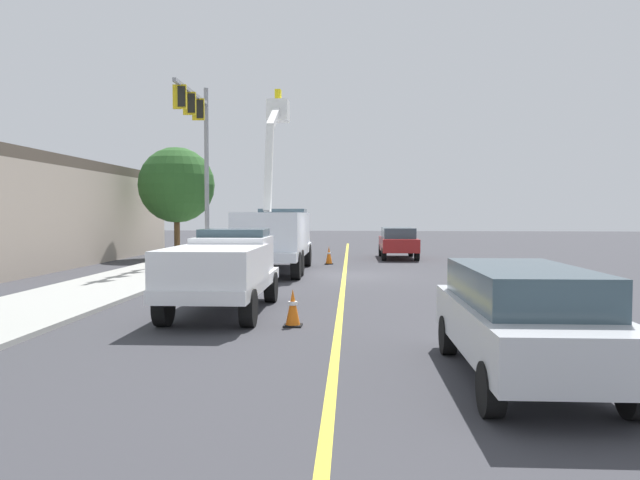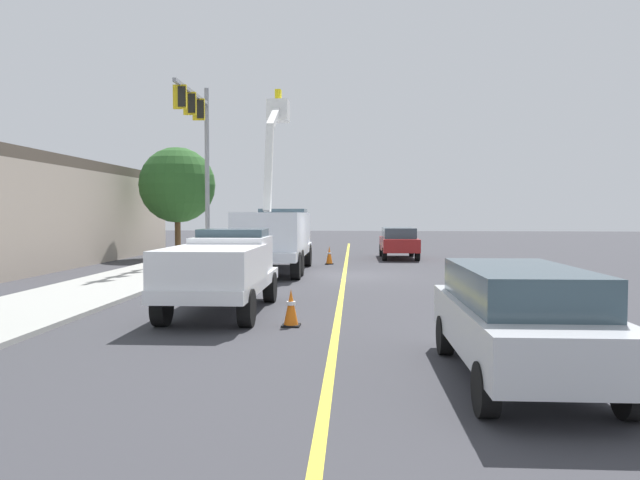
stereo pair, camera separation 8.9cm
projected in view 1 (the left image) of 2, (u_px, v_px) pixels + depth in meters
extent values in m
plane|color=#38383D|center=(344.00, 276.00, 23.92)|extent=(120.00, 120.00, 0.00)
cube|color=#9E9E99|center=(150.00, 273.00, 24.33)|extent=(60.08, 5.27, 0.12)
cube|color=yellow|center=(344.00, 275.00, 23.92)|extent=(49.99, 1.55, 0.01)
cube|color=white|center=(276.00, 251.00, 25.24)|extent=(8.27, 2.73, 0.36)
cube|color=white|center=(283.00, 231.00, 27.82)|extent=(2.69, 2.42, 1.60)
cube|color=#384C56|center=(283.00, 216.00, 27.99)|extent=(1.86, 2.15, 0.64)
cube|color=white|center=(272.00, 235.00, 24.23)|extent=(5.32, 2.65, 1.80)
cube|color=white|center=(269.00, 168.00, 23.04)|extent=(1.09, 0.29, 3.37)
cube|color=white|center=(274.00, 117.00, 24.47)|extent=(2.37, 0.30, 1.38)
cube|color=white|center=(278.00, 111.00, 25.57)|extent=(0.90, 0.90, 0.90)
cube|color=yellow|center=(278.00, 97.00, 25.54)|extent=(0.36, 0.24, 0.60)
cylinder|color=black|center=(259.00, 255.00, 28.18)|extent=(1.05, 0.37, 1.04)
cylinder|color=black|center=(307.00, 255.00, 28.06)|extent=(1.05, 0.37, 1.04)
cylinder|color=black|center=(243.00, 263.00, 23.84)|extent=(1.05, 0.37, 1.04)
cylinder|color=black|center=(299.00, 263.00, 23.73)|extent=(1.05, 0.37, 1.04)
cylinder|color=black|center=(236.00, 266.00, 22.54)|extent=(1.05, 0.37, 1.04)
cylinder|color=black|center=(296.00, 266.00, 22.42)|extent=(1.05, 0.37, 1.04)
cube|color=white|center=(224.00, 283.00, 14.98)|extent=(5.66, 2.26, 0.30)
cube|color=white|center=(233.00, 257.00, 16.19)|extent=(2.07, 1.99, 1.10)
cube|color=#384C56|center=(234.00, 239.00, 16.37)|extent=(1.39, 1.80, 0.56)
cube|color=white|center=(214.00, 271.00, 13.96)|extent=(3.42, 2.19, 1.10)
cylinder|color=black|center=(204.00, 287.00, 16.89)|extent=(0.85, 0.32, 0.84)
cylinder|color=black|center=(271.00, 287.00, 16.79)|extent=(0.85, 0.32, 0.84)
cylinder|color=black|center=(163.00, 307.00, 13.20)|extent=(0.85, 0.32, 0.84)
cylinder|color=black|center=(248.00, 308.00, 13.11)|extent=(0.85, 0.32, 0.84)
cube|color=maroon|center=(398.00, 244.00, 32.91)|extent=(4.85, 2.03, 0.70)
cube|color=#384C56|center=(398.00, 233.00, 33.04)|extent=(3.50, 1.77, 0.60)
cylinder|color=black|center=(417.00, 254.00, 31.26)|extent=(0.69, 0.26, 0.68)
cylinder|color=black|center=(384.00, 254.00, 31.35)|extent=(0.69, 0.26, 0.68)
cylinder|color=black|center=(411.00, 250.00, 34.52)|extent=(0.69, 0.26, 0.68)
cylinder|color=black|center=(381.00, 250.00, 34.61)|extent=(0.69, 0.26, 0.68)
cube|color=silver|center=(524.00, 328.00, 8.90)|extent=(4.85, 2.03, 0.70)
cube|color=#384C56|center=(522.00, 287.00, 9.02)|extent=(3.50, 1.77, 0.60)
cylinder|color=black|center=(634.00, 391.00, 7.25)|extent=(0.69, 0.26, 0.68)
cylinder|color=black|center=(491.00, 389.00, 7.33)|extent=(0.69, 0.26, 0.68)
cylinder|color=black|center=(546.00, 336.00, 10.50)|extent=(0.69, 0.26, 0.68)
cylinder|color=black|center=(448.00, 335.00, 10.59)|extent=(0.69, 0.26, 0.68)
cube|color=black|center=(293.00, 325.00, 13.21)|extent=(0.40, 0.40, 0.04)
cone|color=orange|center=(293.00, 307.00, 13.19)|extent=(0.32, 0.32, 0.79)
cylinder|color=white|center=(293.00, 303.00, 13.19)|extent=(0.20, 0.20, 0.08)
cube|color=black|center=(329.00, 264.00, 29.23)|extent=(0.40, 0.40, 0.04)
cone|color=orange|center=(329.00, 255.00, 29.21)|extent=(0.32, 0.32, 0.84)
cylinder|color=white|center=(329.00, 253.00, 29.21)|extent=(0.20, 0.20, 0.08)
cylinder|color=gray|center=(207.00, 176.00, 29.61)|extent=(0.22, 0.22, 8.63)
cube|color=gray|center=(192.00, 93.00, 26.79)|extent=(5.33, 0.31, 0.16)
cube|color=gold|center=(198.00, 109.00, 27.96)|extent=(0.14, 0.56, 1.00)
cube|color=black|center=(200.00, 109.00, 27.95)|extent=(0.21, 0.33, 0.84)
cube|color=gold|center=(190.00, 103.00, 26.44)|extent=(0.14, 0.56, 1.00)
cube|color=black|center=(192.00, 103.00, 26.43)|extent=(0.21, 0.33, 0.84)
cube|color=gold|center=(180.00, 97.00, 24.92)|extent=(0.14, 0.56, 1.00)
cube|color=black|center=(182.00, 97.00, 24.91)|extent=(0.21, 0.33, 0.84)
cube|color=#A89989|center=(9.00, 218.00, 30.36)|extent=(19.78, 10.32, 4.53)
cube|color=#4C4238|center=(8.00, 168.00, 30.25)|extent=(19.78, 10.32, 0.50)
cylinder|color=brown|center=(177.00, 235.00, 33.24)|extent=(0.32, 0.32, 2.59)
sphere|color=#285623|center=(177.00, 185.00, 33.12)|extent=(4.17, 4.17, 4.17)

